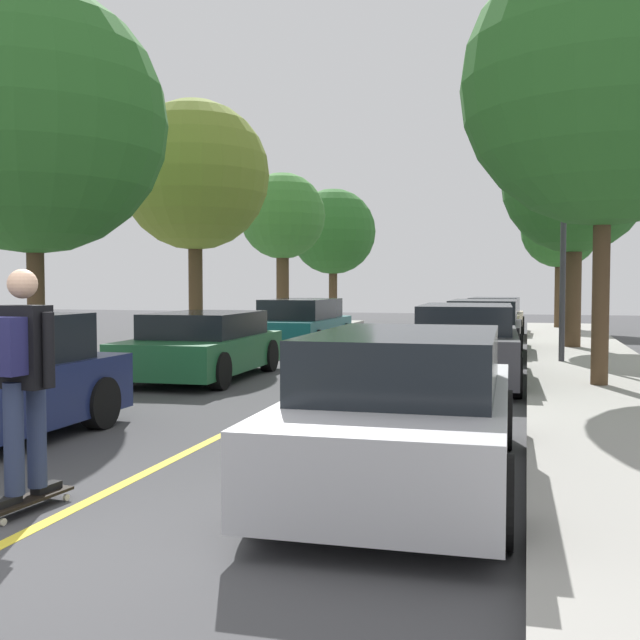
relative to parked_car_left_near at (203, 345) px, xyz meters
The scene contains 18 objects.
ground 9.03m from the parked_car_left_near, 74.46° to the right, with size 80.00×80.00×0.00m, color #424244.
center_line 5.30m from the parked_car_left_near, 62.72° to the right, with size 0.12×39.20×0.01m, color gold.
parked_car_left_near is the anchor object (origin of this frame).
parked_car_left_far 6.35m from the parked_car_left_near, 89.99° to the left, with size 1.88×4.31×1.36m.
parked_car_right_nearest 7.94m from the parked_car_left_near, 52.57° to the right, with size 1.95×4.57×1.36m.
parked_car_right_near 4.86m from the parked_car_left_near, ahead, with size 1.98×4.57×1.41m.
parked_car_right_far 7.78m from the parked_car_left_near, 51.65° to the left, with size 1.89×4.35×1.37m.
parked_car_right_farthest 13.46m from the parked_car_left_near, 68.98° to the left, with size 1.91×4.04×1.31m.
street_tree_left_nearest 4.88m from the parked_car_left_near, 137.86° to the right, with size 4.48×4.48×6.62m.
street_tree_left_near 6.23m from the parked_car_left_near, 116.39° to the left, with size 3.73×3.73×6.20m.
street_tree_left_far 12.05m from the parked_car_left_near, 100.86° to the left, with size 2.91×2.91×5.38m.
street_tree_left_farthest 18.67m from the parked_car_left_near, 96.82° to the left, with size 3.64×3.64×5.67m.
street_tree_right_nearest 8.26m from the parked_car_left_near, ahead, with size 4.57×4.57×7.14m.
street_tree_right_near 10.93m from the parked_car_left_near, 46.88° to the left, with size 3.72×3.72×6.14m.
street_tree_right_far 18.05m from the parked_car_left_near, 66.78° to the left, with size 2.86×2.86×5.08m.
streetlamp 8.02m from the parked_car_left_near, 28.99° to the left, with size 0.36×0.24×5.76m.
skateboard 8.26m from the parked_car_left_near, 75.28° to the right, with size 0.31×0.86×0.10m.
skateboarder 8.29m from the parked_car_left_near, 75.37° to the right, with size 0.59×0.71×1.80m.
Camera 1 is at (3.45, -4.28, 1.79)m, focal length 42.15 mm.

